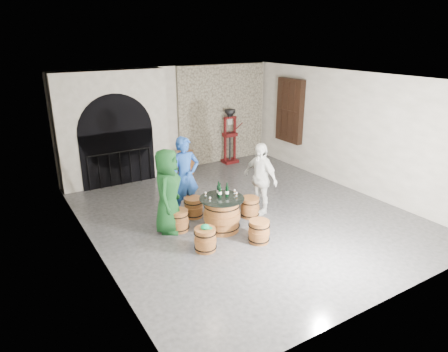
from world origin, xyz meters
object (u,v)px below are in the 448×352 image
person_green (168,191)px  person_white (260,178)px  barrel_stool_near_right (259,231)px  barrel_table (222,214)px  barrel_stool_near_left (205,239)px  person_blue (185,176)px  corking_press (230,132)px  wine_bottle_center (227,191)px  wine_bottle_right (218,190)px  wine_bottle_left (220,191)px  barrel_stool_far (194,207)px  barrel_stool_left (179,221)px  barrel_stool_right (250,207)px  side_barrel (186,162)px

person_green → person_white: 2.28m
barrel_stool_near_right → person_white: person_white is taller
barrel_table → barrel_stool_near_left: size_ratio=2.05×
person_blue → corking_press: (3.07, 2.88, 0.09)m
barrel_table → person_white: bearing=14.2°
wine_bottle_center → wine_bottle_right: size_ratio=1.00×
person_blue → person_white: bearing=-25.2°
person_blue → wine_bottle_right: bearing=-69.4°
barrel_table → wine_bottle_left: bearing=95.4°
person_green → wine_bottle_left: person_green is taller
barrel_table → barrel_stool_near_right: bearing=-66.8°
barrel_stool_far → barrel_stool_near_left: same height
person_blue → wine_bottle_left: bearing=-71.8°
barrel_stool_left → barrel_stool_near_right: same height
person_green → person_white: size_ratio=1.07×
barrel_table → barrel_stool_far: bearing=103.5°
barrel_stool_left → wine_bottle_right: size_ratio=1.47×
person_blue → corking_press: size_ratio=1.06×
barrel_stool_right → person_green: (-1.93, 0.34, 0.70)m
person_blue → barrel_stool_left: bearing=-122.7°
barrel_stool_far → corking_press: 4.42m
barrel_table → wine_bottle_right: bearing=84.4°
wine_bottle_center → side_barrel: size_ratio=0.46×
person_green → wine_bottle_center: bearing=-78.7°
person_white → barrel_stool_near_left: bearing=-75.4°
barrel_stool_near_left → person_blue: size_ratio=0.25×
side_barrel → corking_press: (1.75, 0.20, 0.69)m
barrel_stool_far → corking_press: size_ratio=0.27×
side_barrel → wine_bottle_left: bearing=-105.4°
barrel_stool_far → wine_bottle_right: bearing=-72.6°
barrel_stool_near_right → person_white: bearing=53.5°
wine_bottle_left → wine_bottle_center: 0.16m
person_green → person_blue: person_blue is taller
barrel_stool_left → corking_press: bearing=44.9°
barrel_stool_far → barrel_stool_right: bearing=-31.1°
barrel_table → person_blue: bearing=103.5°
corking_press → barrel_stool_near_right: bearing=-116.6°
person_white → side_barrel: person_white is taller
person_white → wine_bottle_center: bearing=-84.5°
barrel_stool_far → barrel_stool_near_left: 1.60m
wine_bottle_right → person_blue: bearing=106.4°
barrel_stool_left → wine_bottle_left: wine_bottle_left is taller
person_blue → wine_bottle_center: person_blue is taller
barrel_table → corking_press: corking_press is taller
barrel_stool_near_left → wine_bottle_left: bearing=41.7°
person_green → person_blue: (0.72, 0.62, 0.01)m
person_green → wine_bottle_right: person_green is taller
barrel_stool_near_right → wine_bottle_right: size_ratio=1.47×
barrel_stool_near_left → person_blue: (0.46, 1.78, 0.71)m
barrel_table → wine_bottle_center: 0.53m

